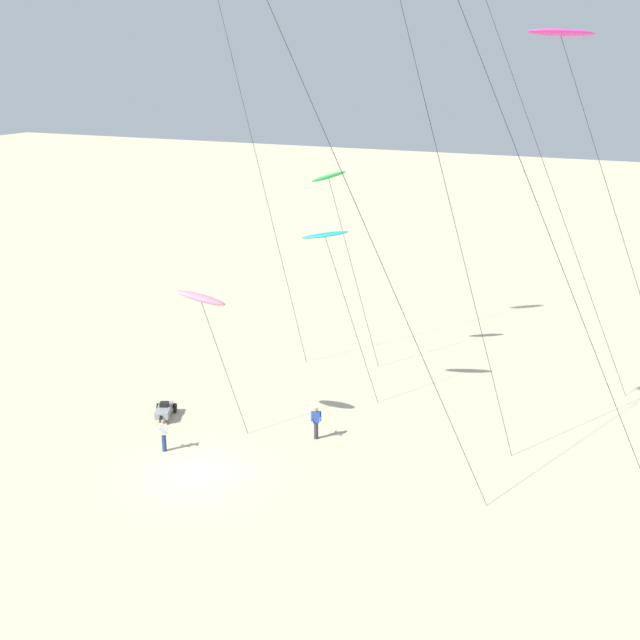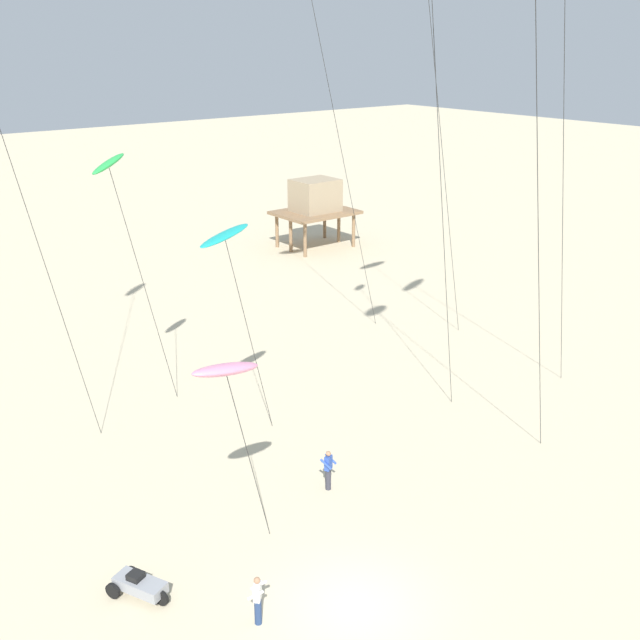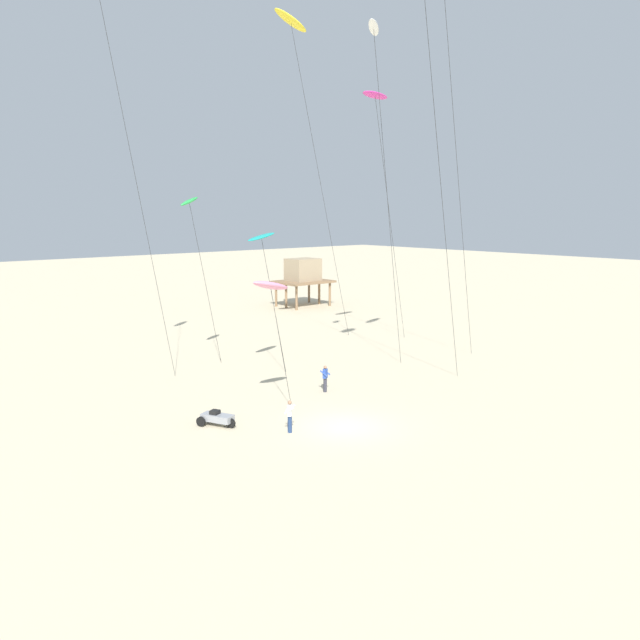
{
  "view_description": "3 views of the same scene",
  "coord_description": "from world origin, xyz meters",
  "px_view_note": "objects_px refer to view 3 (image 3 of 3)",
  "views": [
    {
      "loc": [
        19.55,
        -29.61,
        18.61
      ],
      "look_at": [
        4.32,
        4.04,
        6.83
      ],
      "focal_mm": 47.44,
      "sensor_mm": 36.0,
      "label": 1
    },
    {
      "loc": [
        -12.59,
        -14.14,
        16.51
      ],
      "look_at": [
        3.26,
        5.89,
        6.95
      ],
      "focal_mm": 42.76,
      "sensor_mm": 36.0,
      "label": 2
    },
    {
      "loc": [
        -21.62,
        -22.83,
        11.02
      ],
      "look_at": [
        1.01,
        3.28,
        5.09
      ],
      "focal_mm": 35.5,
      "sensor_mm": 36.0,
      "label": 3
    }
  ],
  "objects_px": {
    "kite_magenta": "(376,98)",
    "kite_flyer_nearest": "(325,378)",
    "kite_green": "(190,203)",
    "beach_buggy": "(217,418)",
    "kite_flyer_middle": "(290,415)",
    "kite_teal": "(262,238)",
    "kite_yellow": "(291,23)",
    "kite_white": "(375,39)",
    "kite_pink": "(271,286)",
    "stilt_house": "(303,273)"
  },
  "relations": [
    {
      "from": "kite_green",
      "to": "kite_white",
      "type": "distance_m",
      "value": 15.6
    },
    {
      "from": "kite_flyer_nearest",
      "to": "stilt_house",
      "type": "bearing_deg",
      "value": 52.76
    },
    {
      "from": "kite_magenta",
      "to": "kite_flyer_nearest",
      "type": "height_order",
      "value": "kite_magenta"
    },
    {
      "from": "beach_buggy",
      "to": "kite_white",
      "type": "bearing_deg",
      "value": 3.8
    },
    {
      "from": "kite_green",
      "to": "beach_buggy",
      "type": "relative_size",
      "value": 5.76
    },
    {
      "from": "kite_yellow",
      "to": "beach_buggy",
      "type": "distance_m",
      "value": 28.25
    },
    {
      "from": "kite_yellow",
      "to": "kite_flyer_nearest",
      "type": "height_order",
      "value": "kite_yellow"
    },
    {
      "from": "kite_pink",
      "to": "kite_green",
      "type": "height_order",
      "value": "kite_green"
    },
    {
      "from": "kite_flyer_nearest",
      "to": "kite_flyer_middle",
      "type": "relative_size",
      "value": 1.0
    },
    {
      "from": "kite_white",
      "to": "kite_magenta",
      "type": "bearing_deg",
      "value": 43.54
    },
    {
      "from": "kite_yellow",
      "to": "kite_magenta",
      "type": "bearing_deg",
      "value": -28.03
    },
    {
      "from": "kite_yellow",
      "to": "kite_flyer_middle",
      "type": "distance_m",
      "value": 28.23
    },
    {
      "from": "kite_pink",
      "to": "kite_flyer_nearest",
      "type": "distance_m",
      "value": 8.43
    },
    {
      "from": "kite_pink",
      "to": "stilt_house",
      "type": "distance_m",
      "value": 41.01
    },
    {
      "from": "kite_white",
      "to": "kite_flyer_middle",
      "type": "distance_m",
      "value": 22.98
    },
    {
      "from": "kite_yellow",
      "to": "kite_magenta",
      "type": "distance_m",
      "value": 7.82
    },
    {
      "from": "kite_magenta",
      "to": "stilt_house",
      "type": "relative_size",
      "value": 3.12
    },
    {
      "from": "kite_teal",
      "to": "kite_flyer_nearest",
      "type": "distance_m",
      "value": 9.67
    },
    {
      "from": "kite_yellow",
      "to": "kite_pink",
      "type": "xyz_separation_m",
      "value": [
        -9.48,
        -10.04,
        -16.79
      ]
    },
    {
      "from": "kite_magenta",
      "to": "kite_flyer_middle",
      "type": "xyz_separation_m",
      "value": [
        -15.79,
        -9.69,
        -18.32
      ]
    },
    {
      "from": "kite_flyer_nearest",
      "to": "kite_pink",
      "type": "bearing_deg",
      "value": -162.03
    },
    {
      "from": "kite_pink",
      "to": "kite_flyer_nearest",
      "type": "bearing_deg",
      "value": 17.97
    },
    {
      "from": "kite_magenta",
      "to": "kite_flyer_middle",
      "type": "height_order",
      "value": "kite_magenta"
    },
    {
      "from": "stilt_house",
      "to": "kite_flyer_nearest",
      "type": "bearing_deg",
      "value": -127.24
    },
    {
      "from": "kite_flyer_middle",
      "to": "beach_buggy",
      "type": "relative_size",
      "value": 0.79
    },
    {
      "from": "kite_flyer_middle",
      "to": "stilt_house",
      "type": "height_order",
      "value": "stilt_house"
    },
    {
      "from": "kite_teal",
      "to": "kite_flyer_middle",
      "type": "distance_m",
      "value": 13.04
    },
    {
      "from": "kite_teal",
      "to": "stilt_house",
      "type": "height_order",
      "value": "kite_teal"
    },
    {
      "from": "kite_green",
      "to": "kite_flyer_middle",
      "type": "relative_size",
      "value": 7.27
    },
    {
      "from": "stilt_house",
      "to": "kite_teal",
      "type": "bearing_deg",
      "value": -133.79
    },
    {
      "from": "kite_yellow",
      "to": "kite_pink",
      "type": "bearing_deg",
      "value": -133.36
    },
    {
      "from": "kite_green",
      "to": "stilt_house",
      "type": "bearing_deg",
      "value": 36.95
    },
    {
      "from": "kite_yellow",
      "to": "kite_white",
      "type": "distance_m",
      "value": 8.94
    },
    {
      "from": "kite_teal",
      "to": "kite_green",
      "type": "relative_size",
      "value": 0.81
    },
    {
      "from": "kite_teal",
      "to": "kite_pink",
      "type": "xyz_separation_m",
      "value": [
        -3.88,
        -6.16,
        -2.19
      ]
    },
    {
      "from": "kite_teal",
      "to": "stilt_house",
      "type": "bearing_deg",
      "value": 46.21
    },
    {
      "from": "kite_yellow",
      "to": "kite_flyer_nearest",
      "type": "relative_size",
      "value": 14.84
    },
    {
      "from": "kite_yellow",
      "to": "kite_magenta",
      "type": "height_order",
      "value": "kite_yellow"
    },
    {
      "from": "kite_flyer_nearest",
      "to": "kite_white",
      "type": "bearing_deg",
      "value": -2.98
    },
    {
      "from": "kite_teal",
      "to": "kite_white",
      "type": "relative_size",
      "value": 0.44
    },
    {
      "from": "kite_magenta",
      "to": "kite_flyer_nearest",
      "type": "xyz_separation_m",
      "value": [
        -9.62,
        -5.38,
        -18.32
      ]
    },
    {
      "from": "kite_pink",
      "to": "stilt_house",
      "type": "xyz_separation_m",
      "value": [
        27.22,
        30.5,
        -3.26
      ]
    },
    {
      "from": "kite_pink",
      "to": "kite_teal",
      "type": "bearing_deg",
      "value": 57.79
    },
    {
      "from": "kite_white",
      "to": "beach_buggy",
      "type": "xyz_separation_m",
      "value": [
        -12.17,
        -0.81,
        -20.78
      ]
    },
    {
      "from": "kite_teal",
      "to": "kite_white",
      "type": "bearing_deg",
      "value": -41.51
    },
    {
      "from": "kite_yellow",
      "to": "kite_teal",
      "type": "distance_m",
      "value": 16.11
    },
    {
      "from": "kite_pink",
      "to": "beach_buggy",
      "type": "relative_size",
      "value": 3.65
    },
    {
      "from": "kite_yellow",
      "to": "stilt_house",
      "type": "distance_m",
      "value": 33.69
    },
    {
      "from": "kite_yellow",
      "to": "beach_buggy",
      "type": "bearing_deg",
      "value": -143.45
    },
    {
      "from": "kite_yellow",
      "to": "kite_white",
      "type": "relative_size",
      "value": 1.12
    }
  ]
}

